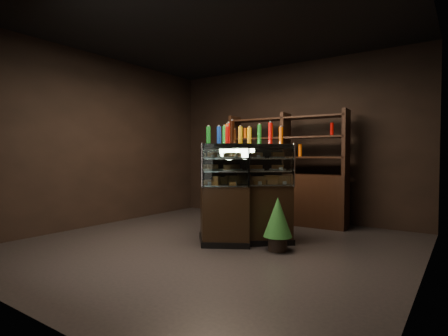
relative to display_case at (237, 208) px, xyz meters
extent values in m
plane|color=black|center=(-0.09, -0.47, -0.47)|extent=(5.00, 5.00, 0.00)
cube|color=black|center=(-0.09, 2.03, 1.03)|extent=(5.00, 0.02, 3.00)
cube|color=black|center=(-0.09, -2.97, 1.03)|extent=(5.00, 0.02, 3.00)
cube|color=black|center=(2.41, -0.47, 1.03)|extent=(0.02, 5.00, 3.00)
cube|color=black|center=(-2.59, -0.47, 1.03)|extent=(0.02, 5.00, 3.00)
cube|color=black|center=(-0.09, -0.47, 2.53)|extent=(5.00, 5.00, 0.02)
cube|color=black|center=(0.16, -0.02, -0.06)|extent=(1.35, 1.29, 0.81)
cube|color=black|center=(0.16, -0.02, -0.43)|extent=(1.39, 1.33, 0.08)
cube|color=black|center=(0.16, -0.02, 0.89)|extent=(1.35, 1.29, 0.06)
cube|color=silver|center=(0.16, -0.02, 0.35)|extent=(1.28, 1.22, 0.02)
cube|color=silver|center=(0.16, -0.02, 0.55)|extent=(1.28, 1.22, 0.02)
cube|color=silver|center=(0.16, -0.02, 0.72)|extent=(1.28, 1.22, 0.02)
cube|color=white|center=(0.37, -0.27, 0.63)|extent=(0.94, 0.82, 0.57)
cylinder|color=silver|center=(0.83, 0.15, 0.63)|extent=(0.03, 0.03, 0.59)
cylinder|color=silver|center=(-0.11, -0.67, 0.63)|extent=(0.03, 0.03, 0.59)
cube|color=black|center=(-0.16, 0.03, -0.06)|extent=(1.17, 1.39, 0.81)
cube|color=black|center=(-0.16, 0.03, -0.43)|extent=(1.20, 1.43, 0.08)
cube|color=black|center=(-0.16, 0.03, 0.89)|extent=(1.17, 1.39, 0.06)
cube|color=silver|center=(-0.16, 0.03, 0.35)|extent=(1.10, 1.32, 0.02)
cube|color=silver|center=(-0.16, 0.03, 0.55)|extent=(1.10, 1.32, 0.02)
cube|color=silver|center=(-0.16, 0.03, 0.72)|extent=(1.10, 1.32, 0.02)
cube|color=white|center=(-0.43, -0.14, 0.63)|extent=(0.64, 1.08, 0.57)
cylinder|color=silver|center=(-0.11, -0.67, 0.63)|extent=(0.03, 0.03, 0.59)
cylinder|color=silver|center=(-0.74, 0.41, 0.63)|extent=(0.03, 0.03, 0.59)
cube|color=#D9924E|center=(-0.22, -0.39, 0.39)|extent=(0.19, 0.19, 0.06)
cube|color=#D9924E|center=(-0.09, -0.28, 0.39)|extent=(0.19, 0.19, 0.06)
cube|color=#D9924E|center=(0.05, -0.16, 0.39)|extent=(0.19, 0.19, 0.06)
cube|color=#D9924E|center=(0.18, -0.05, 0.39)|extent=(0.19, 0.19, 0.06)
cube|color=#D9924E|center=(0.31, 0.07, 0.39)|extent=(0.19, 0.19, 0.06)
cube|color=#D9924E|center=(0.44, 0.18, 0.39)|extent=(0.19, 0.19, 0.06)
cube|color=#D9924E|center=(0.57, 0.30, 0.39)|extent=(0.19, 0.19, 0.06)
cylinder|color=white|center=(-0.20, -0.33, 0.56)|extent=(0.24, 0.24, 0.02)
cube|color=#D9924E|center=(-0.20, -0.33, 0.60)|extent=(0.18, 0.17, 0.05)
cylinder|color=white|center=(0.04, -0.13, 0.56)|extent=(0.24, 0.24, 0.02)
cube|color=#D9924E|center=(0.04, -0.13, 0.60)|extent=(0.18, 0.17, 0.05)
cylinder|color=white|center=(0.28, 0.08, 0.56)|extent=(0.24, 0.24, 0.02)
cube|color=#D9924E|center=(0.28, 0.08, 0.60)|extent=(0.18, 0.17, 0.05)
cylinder|color=white|center=(0.51, 0.29, 0.56)|extent=(0.24, 0.24, 0.02)
cube|color=#D9924E|center=(0.51, 0.29, 0.60)|extent=(0.18, 0.17, 0.05)
cylinder|color=white|center=(-0.20, -0.33, 0.74)|extent=(0.24, 0.24, 0.02)
cube|color=#D9924E|center=(-0.20, -0.33, 0.77)|extent=(0.18, 0.17, 0.05)
cylinder|color=white|center=(0.04, -0.13, 0.74)|extent=(0.24, 0.24, 0.02)
cube|color=#D9924E|center=(0.04, -0.13, 0.77)|extent=(0.18, 0.17, 0.05)
cylinder|color=white|center=(0.28, 0.08, 0.74)|extent=(0.24, 0.24, 0.02)
cube|color=#D9924E|center=(0.28, 0.08, 0.77)|extent=(0.18, 0.17, 0.05)
cylinder|color=white|center=(0.51, 0.29, 0.74)|extent=(0.24, 0.24, 0.02)
cube|color=#D9924E|center=(0.51, 0.29, 0.77)|extent=(0.18, 0.17, 0.05)
cube|color=#D9924E|center=(-0.45, 0.46, 0.39)|extent=(0.17, 0.20, 0.06)
cube|color=#D9924E|center=(-0.36, 0.31, 0.39)|extent=(0.17, 0.20, 0.06)
cube|color=#D9924E|center=(-0.27, 0.16, 0.39)|extent=(0.17, 0.20, 0.06)
cube|color=#D9924E|center=(-0.18, 0.01, 0.39)|extent=(0.17, 0.20, 0.06)
cube|color=#D9924E|center=(-0.09, -0.14, 0.39)|extent=(0.17, 0.20, 0.06)
cube|color=#D9924E|center=(-0.01, -0.29, 0.39)|extent=(0.17, 0.20, 0.06)
cube|color=#D9924E|center=(0.08, -0.44, 0.39)|extent=(0.17, 0.20, 0.06)
cylinder|color=white|center=(-0.40, 0.44, 0.56)|extent=(0.24, 0.24, 0.02)
cube|color=#D9924E|center=(-0.40, 0.44, 0.60)|extent=(0.16, 0.19, 0.05)
cylinder|color=white|center=(-0.24, 0.16, 0.56)|extent=(0.24, 0.24, 0.02)
cube|color=#D9924E|center=(-0.24, 0.16, 0.60)|extent=(0.16, 0.19, 0.05)
cylinder|color=white|center=(-0.08, -0.11, 0.56)|extent=(0.24, 0.24, 0.02)
cube|color=#D9924E|center=(-0.08, -0.11, 0.60)|extent=(0.16, 0.19, 0.05)
cylinder|color=white|center=(0.08, -0.38, 0.56)|extent=(0.24, 0.24, 0.02)
cube|color=#D9924E|center=(0.08, -0.38, 0.60)|extent=(0.16, 0.19, 0.05)
cylinder|color=white|center=(-0.40, 0.44, 0.74)|extent=(0.24, 0.24, 0.02)
cube|color=#D9924E|center=(-0.40, 0.44, 0.77)|extent=(0.16, 0.19, 0.05)
cylinder|color=white|center=(-0.24, 0.16, 0.74)|extent=(0.24, 0.24, 0.02)
cube|color=#D9924E|center=(-0.24, 0.16, 0.77)|extent=(0.16, 0.19, 0.05)
cylinder|color=white|center=(-0.08, -0.11, 0.74)|extent=(0.24, 0.24, 0.02)
cube|color=#D9924E|center=(-0.08, -0.11, 0.77)|extent=(0.16, 0.19, 0.05)
cylinder|color=white|center=(0.08, -0.38, 0.74)|extent=(0.24, 0.24, 0.02)
cube|color=#D9924E|center=(0.08, -0.38, 0.77)|extent=(0.16, 0.19, 0.05)
cylinder|color=silver|center=(-0.24, -0.37, 1.06)|extent=(0.06, 0.06, 0.28)
cylinder|color=silver|center=(-0.24, -0.37, 1.21)|extent=(0.03, 0.03, 0.02)
cylinder|color=#D8590A|center=(-0.13, -0.27, 1.06)|extent=(0.06, 0.06, 0.28)
cylinder|color=silver|center=(-0.13, -0.27, 1.21)|extent=(0.03, 0.03, 0.02)
cylinder|color=yellow|center=(-0.01, -0.17, 1.06)|extent=(0.06, 0.06, 0.28)
cylinder|color=silver|center=(-0.01, -0.17, 1.21)|extent=(0.03, 0.03, 0.02)
cylinder|color=#0F38B2|center=(0.10, -0.07, 1.06)|extent=(0.06, 0.06, 0.28)
cylinder|color=silver|center=(0.10, -0.07, 1.21)|extent=(0.03, 0.03, 0.02)
cylinder|color=black|center=(0.21, 0.03, 1.06)|extent=(0.06, 0.06, 0.28)
cylinder|color=silver|center=(0.21, 0.03, 1.21)|extent=(0.03, 0.03, 0.02)
cylinder|color=#147223|center=(0.33, 0.12, 1.06)|extent=(0.06, 0.06, 0.28)
cylinder|color=silver|center=(0.33, 0.12, 1.21)|extent=(0.03, 0.03, 0.02)
cylinder|color=#B20C0A|center=(0.44, 0.22, 1.06)|extent=(0.06, 0.06, 0.28)
cylinder|color=silver|center=(0.44, 0.22, 1.21)|extent=(0.03, 0.03, 0.02)
cylinder|color=silver|center=(0.55, 0.32, 1.06)|extent=(0.06, 0.06, 0.28)
cylinder|color=silver|center=(0.55, 0.32, 1.21)|extent=(0.03, 0.03, 0.02)
cylinder|color=silver|center=(-0.42, 0.48, 1.06)|extent=(0.06, 0.06, 0.28)
cylinder|color=silver|center=(-0.42, 0.48, 1.21)|extent=(0.03, 0.03, 0.02)
cylinder|color=#D8590A|center=(-0.35, 0.35, 1.06)|extent=(0.06, 0.06, 0.28)
cylinder|color=silver|center=(-0.35, 0.35, 1.21)|extent=(0.03, 0.03, 0.02)
cylinder|color=yellow|center=(-0.27, 0.22, 1.06)|extent=(0.06, 0.06, 0.28)
cylinder|color=silver|center=(-0.27, 0.22, 1.21)|extent=(0.03, 0.03, 0.02)
cylinder|color=#0F38B2|center=(-0.19, 0.09, 1.06)|extent=(0.06, 0.06, 0.28)
cylinder|color=silver|center=(-0.19, 0.09, 1.21)|extent=(0.03, 0.03, 0.02)
cylinder|color=black|center=(-0.12, -0.04, 1.06)|extent=(0.06, 0.06, 0.28)
cylinder|color=silver|center=(-0.12, -0.04, 1.21)|extent=(0.03, 0.03, 0.02)
cylinder|color=#147223|center=(-0.04, -0.17, 1.06)|extent=(0.06, 0.06, 0.28)
cylinder|color=silver|center=(-0.04, -0.17, 1.21)|extent=(0.03, 0.03, 0.02)
cylinder|color=#B20C0A|center=(0.03, -0.29, 1.06)|extent=(0.06, 0.06, 0.28)
cylinder|color=silver|center=(0.03, -0.29, 1.21)|extent=(0.03, 0.03, 0.02)
cylinder|color=silver|center=(0.11, -0.42, 1.06)|extent=(0.06, 0.06, 0.28)
cylinder|color=silver|center=(0.11, -0.42, 1.21)|extent=(0.03, 0.03, 0.02)
cylinder|color=black|center=(0.76, -0.21, -0.38)|extent=(0.25, 0.25, 0.18)
cone|color=#175125|center=(0.76, -0.21, -0.03)|extent=(0.37, 0.37, 0.51)
cone|color=#175125|center=(0.76, -0.21, 0.14)|extent=(0.29, 0.29, 0.36)
cube|color=black|center=(0.04, 1.58, -0.02)|extent=(2.21, 0.53, 0.90)
cube|color=black|center=(-1.03, 1.53, 0.98)|extent=(0.08, 0.38, 1.10)
cube|color=black|center=(0.04, 1.58, 0.98)|extent=(0.08, 0.38, 1.10)
cube|color=black|center=(1.10, 1.64, 0.98)|extent=(0.08, 0.38, 1.10)
cube|color=black|center=(0.04, 1.58, 0.73)|extent=(2.17, 0.49, 0.03)
cube|color=black|center=(0.04, 1.58, 1.08)|extent=(2.17, 0.49, 0.03)
cube|color=black|center=(0.04, 1.58, 1.43)|extent=(2.17, 0.49, 0.03)
cylinder|color=silver|center=(-0.80, 1.54, 0.86)|extent=(0.06, 0.06, 0.22)
cylinder|color=#D8590A|center=(-0.24, 1.57, 0.86)|extent=(0.06, 0.06, 0.22)
cylinder|color=yellow|center=(0.31, 1.60, 0.86)|extent=(0.06, 0.06, 0.22)
cylinder|color=#0F38B2|center=(0.87, 1.62, 0.86)|extent=(0.06, 0.06, 0.22)
camera|label=1|loc=(2.75, -4.27, 0.76)|focal=28.00mm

